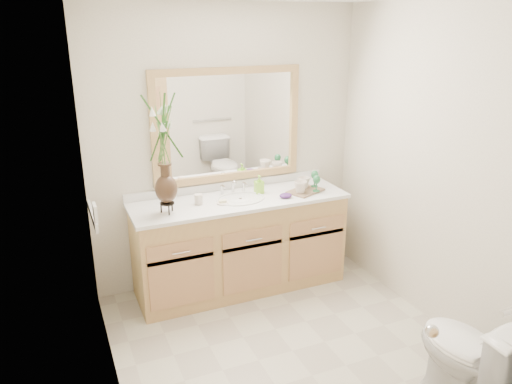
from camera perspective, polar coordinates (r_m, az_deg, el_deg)
name	(u,v)px	position (r m, az deg, el deg)	size (l,w,h in m)	color
floor	(292,351)	(3.78, 4.19, -17.64)	(2.60, 2.60, 0.00)	beige
wall_back	(227,148)	(4.35, -3.32, 5.02)	(2.40, 0.02, 2.40)	silver
wall_front	(443,289)	(2.25, 20.57, -10.33)	(2.40, 0.02, 2.40)	silver
wall_left	(104,222)	(2.88, -16.98, -3.32)	(0.02, 2.60, 2.40)	silver
wall_right	(442,172)	(3.89, 20.54, 2.12)	(0.02, 2.60, 2.40)	silver
vanity	(240,245)	(4.37, -1.82, -6.07)	(1.80, 0.55, 0.80)	tan
counter	(240,200)	(4.21, -1.88, -0.94)	(1.84, 0.57, 0.03)	white
sink	(240,205)	(4.20, -1.79, -1.52)	(0.38, 0.34, 0.23)	white
mirror	(228,125)	(4.28, -3.27, 7.61)	(1.32, 0.04, 0.97)	white
switch_plate	(95,212)	(3.67, -17.92, -2.22)	(0.02, 0.12, 0.12)	white
door	(377,345)	(2.19, 13.66, -16.64)	(0.80, 0.03, 2.00)	tan
toilet	(471,359)	(3.34, 23.40, -17.11)	(0.42, 0.75, 0.74)	white
flower_vase	(163,142)	(3.79, -10.55, 5.62)	(0.20, 0.20, 0.83)	black
tumbler	(199,199)	(4.08, -6.59, -0.83)	(0.07, 0.07, 0.09)	beige
soap_dish	(223,203)	(4.09, -3.82, -1.21)	(0.10, 0.10, 0.03)	beige
soap_bottle	(259,185)	(4.31, 0.36, 0.79)	(0.06, 0.07, 0.14)	#8BD832
purple_dish	(286,195)	(4.22, 3.41, -0.40)	(0.11, 0.09, 0.04)	#482268
tray	(305,191)	(4.38, 5.67, 0.11)	(0.31, 0.20, 0.02)	brown
mug_left	(300,187)	(4.30, 5.11, 0.63)	(0.11, 0.10, 0.11)	beige
mug_right	(304,182)	(4.41, 5.47, 1.11)	(0.11, 0.10, 0.11)	beige
goblet_front	(317,180)	(4.33, 6.94, 1.32)	(0.06, 0.06, 0.14)	#246D3C
goblet_back	(315,176)	(4.46, 6.73, 1.85)	(0.07, 0.07, 0.15)	#246D3C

